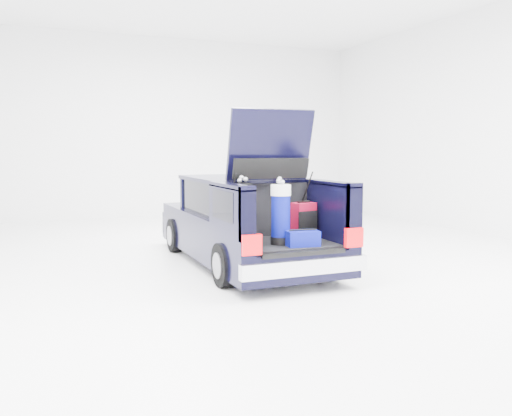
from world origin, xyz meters
name	(u,v)px	position (x,y,z in m)	size (l,w,h in m)	color
ground	(245,263)	(0.00, 0.00, 0.00)	(14.00, 14.00, 0.00)	white
car	(242,223)	(0.00, 0.11, 0.67)	(1.87, 4.65, 2.47)	black
red_suitcase	(304,220)	(0.44, -1.27, 0.86)	(0.36, 0.28, 0.55)	maroon
black_golf_bag	(243,212)	(-0.50, -1.23, 1.02)	(0.28, 0.34, 0.92)	black
blue_golf_bag	(281,214)	(-0.10, -1.62, 1.02)	(0.35, 0.35, 0.93)	black
blue_duffel	(302,238)	(0.12, -1.86, 0.70)	(0.47, 0.34, 0.23)	#04096D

